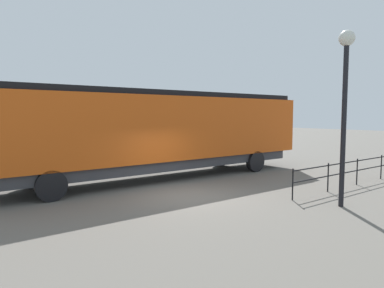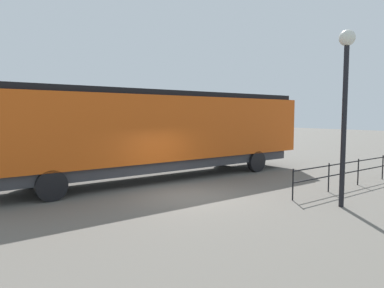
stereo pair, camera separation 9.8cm
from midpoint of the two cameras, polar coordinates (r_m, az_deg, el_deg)
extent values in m
plane|color=#666059|center=(13.20, -0.78, -8.38)|extent=(120.00, 120.00, 0.00)
cube|color=#D15114|center=(16.33, -5.38, 2.68)|extent=(3.02, 16.25, 2.82)
cube|color=black|center=(20.90, 11.20, 1.91)|extent=(2.90, 2.23, 1.98)
cube|color=black|center=(16.35, -5.42, 8.06)|extent=(2.72, 15.60, 0.24)
cube|color=#38383D|center=(16.48, -5.33, -3.02)|extent=(2.72, 14.95, 0.45)
cylinder|color=black|center=(20.70, 4.98, -2.04)|extent=(0.30, 1.10, 1.10)
cylinder|color=black|center=(18.79, 10.55, -2.80)|extent=(0.30, 1.10, 1.10)
cylinder|color=black|center=(15.81, -24.34, -4.59)|extent=(0.30, 1.10, 1.10)
cylinder|color=black|center=(13.21, -21.71, -6.29)|extent=(0.30, 1.10, 1.10)
cylinder|color=black|center=(12.33, 23.66, 2.66)|extent=(0.16, 0.16, 5.27)
sphere|color=silver|center=(12.56, 24.11, 15.47)|extent=(0.50, 0.50, 0.50)
cube|color=black|center=(16.59, 25.58, -2.50)|extent=(0.04, 8.95, 0.04)
cube|color=black|center=(16.65, 25.53, -3.93)|extent=(0.04, 8.95, 0.04)
cylinder|color=black|center=(12.89, 16.28, -6.34)|extent=(0.05, 0.05, 1.13)
cylinder|color=black|center=(14.72, 21.50, -5.10)|extent=(0.05, 0.05, 1.13)
cylinder|color=black|center=(16.66, 25.52, -4.12)|extent=(0.05, 0.05, 1.13)
cylinder|color=black|center=(18.65, 28.70, -3.33)|extent=(0.05, 0.05, 1.13)
camera|label=1|loc=(0.05, -89.77, 0.02)|focal=32.84mm
camera|label=2|loc=(0.05, 90.23, -0.02)|focal=32.84mm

